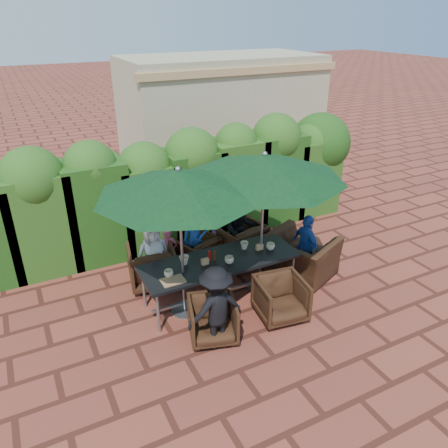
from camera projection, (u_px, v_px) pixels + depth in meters
name	position (u px, v px, depth m)	size (l,w,h in m)	color
ground	(221.00, 295.00, 7.47)	(80.00, 80.00, 0.00)	brown
dining_table	(220.00, 264.00, 7.11)	(2.61, 0.90, 0.75)	black
umbrella_left	(179.00, 183.00, 6.11)	(2.42, 2.42, 2.46)	gray
umbrella_right	(264.00, 167.00, 6.75)	(2.57, 2.57, 2.46)	gray
chair_far_left	(152.00, 264.00, 7.64)	(0.79, 0.74, 0.81)	black
chair_far_mid	(197.00, 251.00, 8.12)	(0.71, 0.66, 0.73)	black
chair_far_right	(239.00, 240.00, 8.36)	(0.83, 0.78, 0.86)	black
chair_near_left	(213.00, 318.00, 6.37)	(0.68, 0.64, 0.70)	black
chair_near_right	(281.00, 297.00, 6.81)	(0.72, 0.68, 0.74)	black
chair_end_right	(301.00, 250.00, 7.87)	(1.17, 0.76, 1.02)	black
adult_far_left	(153.00, 255.00, 7.50)	(0.60, 0.36, 1.22)	silver
adult_far_mid	(195.00, 240.00, 7.97)	(0.44, 0.36, 1.23)	#1F4DAB
adult_far_right	(239.00, 228.00, 8.33)	(0.63, 0.38, 1.31)	black
adult_near_left	(216.00, 308.00, 6.09)	(0.83, 0.38, 1.29)	black
adult_end_right	(306.00, 246.00, 7.83)	(0.69, 0.35, 1.18)	#1F4DAB
child_left	(169.00, 252.00, 7.92)	(0.32, 0.26, 0.89)	#EF5476
child_right	(218.00, 242.00, 8.33)	(0.30, 0.25, 0.85)	purple
pedestrian_a	(202.00, 168.00, 11.08)	(1.47, 0.53, 1.58)	#258742
pedestrian_b	(220.00, 161.00, 11.57)	(0.78, 0.48, 1.62)	#EF5476
pedestrian_c	(265.00, 158.00, 11.93)	(1.00, 0.46, 1.56)	#9B9DA3
cup_a	(169.00, 274.00, 6.61)	(0.14, 0.14, 0.11)	beige
cup_b	(184.00, 260.00, 6.93)	(0.15, 0.15, 0.14)	beige
cup_c	(229.00, 260.00, 6.96)	(0.15, 0.15, 0.12)	beige
cup_d	(244.00, 245.00, 7.38)	(0.14, 0.14, 0.13)	beige
cup_e	(271.00, 246.00, 7.37)	(0.15, 0.15, 0.12)	beige
ketchup_bottle	(210.00, 256.00, 7.03)	(0.04, 0.04, 0.17)	#B20C0A
sauce_bottle	(215.00, 256.00, 7.03)	(0.04, 0.04, 0.17)	#4C230C
serving_tray	(173.00, 281.00, 6.51)	(0.35, 0.25, 0.02)	#9B6E4B
number_block_left	(205.00, 262.00, 6.93)	(0.12, 0.06, 0.10)	tan
number_block_right	(259.00, 247.00, 7.36)	(0.12, 0.06, 0.10)	tan
hedge_wall	(163.00, 183.00, 8.70)	(9.10, 1.60, 2.44)	#163C10
building	(221.00, 109.00, 13.79)	(6.20, 3.08, 3.20)	tan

